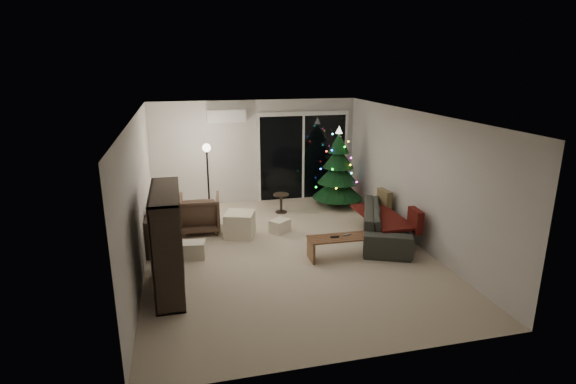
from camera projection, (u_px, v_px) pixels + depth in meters
name	position (u px, v px, depth m)	size (l,w,h in m)	color
room	(291.00, 177.00, 9.50)	(6.50, 7.51, 2.60)	beige
bookshelf	(154.00, 242.00, 6.67)	(0.40, 1.58, 1.58)	black
media_cabinet	(160.00, 231.00, 8.33)	(0.42, 1.11, 0.69)	black
stereo	(158.00, 209.00, 8.22)	(0.35, 0.42, 0.15)	black
armchair	(200.00, 213.00, 9.20)	(0.81, 0.84, 0.76)	brown
ottoman	(240.00, 224.00, 8.94)	(0.55, 0.55, 0.49)	beige
cardboard_box_a	(194.00, 250.00, 7.99)	(0.41, 0.31, 0.29)	#F1E7CA
cardboard_box_b	(280.00, 226.00, 9.18)	(0.38, 0.29, 0.27)	#F1E7CA
side_table	(281.00, 203.00, 10.36)	(0.36, 0.36, 0.45)	black
floor_lamp	(208.00, 183.00, 9.84)	(0.26, 0.26, 1.62)	black
sofa	(386.00, 223.00, 8.81)	(2.21, 0.86, 0.64)	#323531
sofa_throw	(382.00, 216.00, 8.74)	(0.69, 1.59, 0.05)	#471310
cushion_a	(384.00, 200.00, 9.40)	(0.13, 0.42, 0.42)	#948456
cushion_b	(415.00, 220.00, 8.18)	(0.13, 0.42, 0.42)	#471310
coffee_table	(342.00, 247.00, 8.00)	(1.23, 0.43, 0.39)	brown
remote_a	(335.00, 237.00, 7.91)	(0.15, 0.05, 0.02)	black
remote_b	(347.00, 235.00, 8.01)	(0.14, 0.04, 0.02)	slate
christmas_tree	(338.00, 167.00, 10.63)	(1.20, 1.20, 1.93)	#11391A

